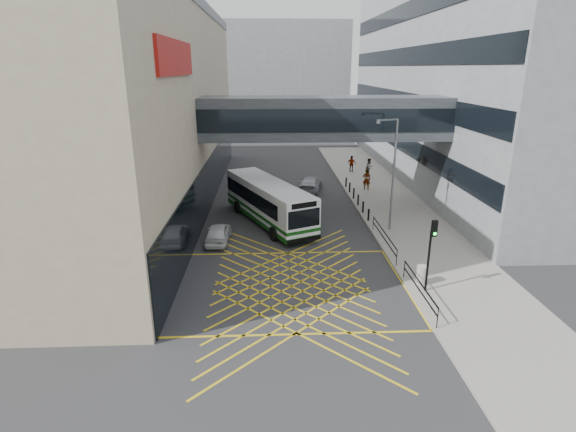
{
  "coord_description": "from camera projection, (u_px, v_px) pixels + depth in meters",
  "views": [
    {
      "loc": [
        -1.11,
        -21.33,
        11.01
      ],
      "look_at": [
        0.0,
        4.0,
        2.6
      ],
      "focal_mm": 28.0,
      "sensor_mm": 36.0,
      "label": 1
    }
  ],
  "objects": [
    {
      "name": "kerb_railings",
      "position": [
        398.0,
        256.0,
        25.4
      ],
      "size": [
        0.05,
        12.54,
        1.0
      ],
      "color": "black",
      "rests_on": "pavement"
    },
    {
      "name": "traffic_light",
      "position": [
        431.0,
        246.0,
        22.11
      ],
      "size": [
        0.3,
        0.46,
        3.85
      ],
      "rotation": [
        0.0,
        0.0,
        0.22
      ],
      "color": "black",
      "rests_on": "pavement"
    },
    {
      "name": "building_far",
      "position": [
        262.0,
        80.0,
        77.71
      ],
      "size": [
        28.0,
        16.0,
        18.0
      ],
      "primitive_type": "cube",
      "color": "gray",
      "rests_on": "ground"
    },
    {
      "name": "litter_bin",
      "position": [
        422.0,
        275.0,
        23.55
      ],
      "size": [
        0.58,
        0.58,
        1.0
      ],
      "primitive_type": "cylinder",
      "color": "#ADA89E",
      "rests_on": "pavement"
    },
    {
      "name": "street_lamp",
      "position": [
        392.0,
        169.0,
        30.21
      ],
      "size": [
        1.68,
        0.87,
        7.68
      ],
      "rotation": [
        0.0,
        0.0,
        0.4
      ],
      "color": "slate",
      "rests_on": "pavement"
    },
    {
      "name": "skybridge",
      "position": [
        324.0,
        118.0,
        32.88
      ],
      "size": [
        20.0,
        4.1,
        3.0
      ],
      "color": "#393E43",
      "rests_on": "ground"
    },
    {
      "name": "bollards",
      "position": [
        356.0,
        196.0,
        38.03
      ],
      "size": [
        0.14,
        10.14,
        0.9
      ],
      "color": "black",
      "rests_on": "pavement"
    },
    {
      "name": "box_junction",
      "position": [
        291.0,
        286.0,
        23.73
      ],
      "size": [
        12.0,
        9.0,
        0.01
      ],
      "color": "gold",
      "rests_on": "ground"
    },
    {
      "name": "pavement",
      "position": [
        388.0,
        202.0,
        38.31
      ],
      "size": [
        6.0,
        54.0,
        0.16
      ],
      "primitive_type": "cube",
      "color": "gray",
      "rests_on": "ground"
    },
    {
      "name": "pedestrian_c",
      "position": [
        352.0,
        164.0,
        48.8
      ],
      "size": [
        1.14,
        0.88,
        1.74
      ],
      "primitive_type": "imported",
      "rotation": [
        0.0,
        0.0,
        2.71
      ],
      "color": "gray",
      "rests_on": "pavement"
    },
    {
      "name": "car_white",
      "position": [
        218.0,
        233.0,
        29.6
      ],
      "size": [
        1.76,
        4.06,
        1.27
      ],
      "primitive_type": "imported",
      "rotation": [
        0.0,
        0.0,
        3.11
      ],
      "color": "silver",
      "rests_on": "ground"
    },
    {
      "name": "bus",
      "position": [
        268.0,
        201.0,
        33.13
      ],
      "size": [
        6.8,
        10.99,
        3.07
      ],
      "rotation": [
        0.0,
        0.0,
        0.43
      ],
      "color": "white",
      "rests_on": "ground"
    },
    {
      "name": "pedestrian_b",
      "position": [
        369.0,
        167.0,
        46.74
      ],
      "size": [
        1.04,
        1.0,
        1.87
      ],
      "primitive_type": "imported",
      "rotation": [
        0.0,
        0.0,
        0.72
      ],
      "color": "gray",
      "rests_on": "pavement"
    },
    {
      "name": "car_dark",
      "position": [
        271.0,
        186.0,
        41.05
      ],
      "size": [
        1.88,
        4.46,
        1.38
      ],
      "primitive_type": "imported",
      "rotation": [
        0.0,
        0.0,
        3.18
      ],
      "color": "black",
      "rests_on": "ground"
    },
    {
      "name": "pedestrian_a",
      "position": [
        366.0,
        180.0,
        41.58
      ],
      "size": [
        0.81,
        0.61,
        1.94
      ],
      "primitive_type": "imported",
      "rotation": [
        0.0,
        0.0,
        3.06
      ],
      "color": "gray",
      "rests_on": "pavement"
    },
    {
      "name": "ground",
      "position": [
        291.0,
        286.0,
        23.73
      ],
      "size": [
        120.0,
        120.0,
        0.0
      ],
      "primitive_type": "plane",
      "color": "#333335"
    },
    {
      "name": "car_silver",
      "position": [
        310.0,
        183.0,
        41.88
      ],
      "size": [
        2.95,
        4.98,
        1.45
      ],
      "primitive_type": "imported",
      "rotation": [
        0.0,
        0.0,
        2.92
      ],
      "color": "#9FA0A7",
      "rests_on": "ground"
    },
    {
      "name": "building_right",
      "position": [
        521.0,
        78.0,
        44.34
      ],
      "size": [
        24.09,
        44.0,
        20.0
      ],
      "color": "gray",
      "rests_on": "ground"
    },
    {
      "name": "building_whsmith",
      "position": [
        56.0,
        107.0,
        35.64
      ],
      "size": [
        24.17,
        42.0,
        16.0
      ],
      "color": "tan",
      "rests_on": "ground"
    }
  ]
}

